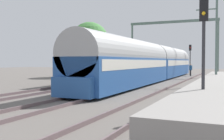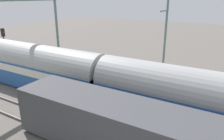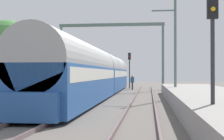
{
  "view_description": "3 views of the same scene",
  "coord_description": "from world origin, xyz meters",
  "px_view_note": "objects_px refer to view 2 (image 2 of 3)",
  "views": [
    {
      "loc": [
        7.68,
        -17.5,
        2.11
      ],
      "look_at": [
        0.0,
        -0.06,
        1.48
      ],
      "focal_mm": 43.44,
      "sensor_mm": 36.0,
      "label": 1
    },
    {
      "loc": [
        -12.49,
        3.12,
        7.94
      ],
      "look_at": [
        1.52,
        11.24,
        2.36
      ],
      "focal_mm": 34.41,
      "sensor_mm": 36.0,
      "label": 2
    },
    {
      "loc": [
        4.44,
        -16.71,
        1.95
      ],
      "look_at": [
        0.0,
        22.2,
        2.35
      ],
      "focal_mm": 52.07,
      "sensor_mm": 36.0,
      "label": 3
    }
  ],
  "objects_px": {
    "passenger_train": "(103,81)",
    "freight_car": "(127,130)",
    "railway_signal_far": "(5,43)",
    "person_crossing": "(32,63)",
    "catenary_gantry": "(9,23)"
  },
  "relations": [
    {
      "from": "passenger_train",
      "to": "freight_car",
      "type": "xyz_separation_m",
      "value": [
        -4.05,
        -4.01,
        -0.5
      ]
    },
    {
      "from": "freight_car",
      "to": "railway_signal_far",
      "type": "distance_m",
      "value": 19.28
    },
    {
      "from": "person_crossing",
      "to": "railway_signal_far",
      "type": "xyz_separation_m",
      "value": [
        -0.56,
        3.54,
        1.95
      ]
    },
    {
      "from": "passenger_train",
      "to": "person_crossing",
      "type": "relative_size",
      "value": 18.99
    },
    {
      "from": "freight_car",
      "to": "person_crossing",
      "type": "height_order",
      "value": "freight_car"
    },
    {
      "from": "passenger_train",
      "to": "railway_signal_far",
      "type": "xyz_separation_m",
      "value": [
        1.92,
        14.26,
        1.01
      ]
    },
    {
      "from": "person_crossing",
      "to": "railway_signal_far",
      "type": "bearing_deg",
      "value": -34.68
    },
    {
      "from": "person_crossing",
      "to": "catenary_gantry",
      "type": "height_order",
      "value": "catenary_gantry"
    },
    {
      "from": "freight_car",
      "to": "catenary_gantry",
      "type": "relative_size",
      "value": 1.04
    },
    {
      "from": "freight_car",
      "to": "passenger_train",
      "type": "bearing_deg",
      "value": 44.68
    },
    {
      "from": "railway_signal_far",
      "to": "catenary_gantry",
      "type": "distance_m",
      "value": 5.23
    },
    {
      "from": "person_crossing",
      "to": "railway_signal_far",
      "type": "distance_m",
      "value": 4.08
    },
    {
      "from": "catenary_gantry",
      "to": "person_crossing",
      "type": "bearing_deg",
      "value": 12.5
    },
    {
      "from": "freight_car",
      "to": "railway_signal_far",
      "type": "relative_size",
      "value": 2.81
    },
    {
      "from": "passenger_train",
      "to": "catenary_gantry",
      "type": "relative_size",
      "value": 2.63
    }
  ]
}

